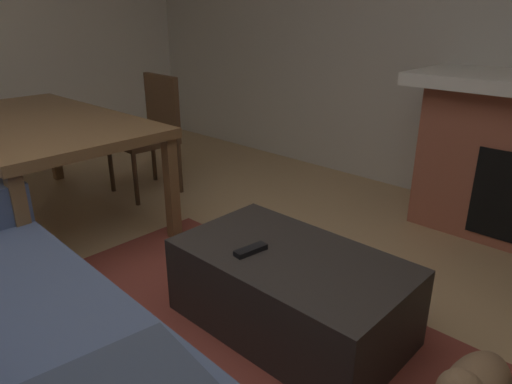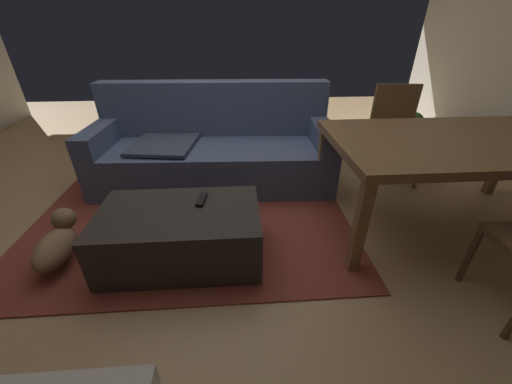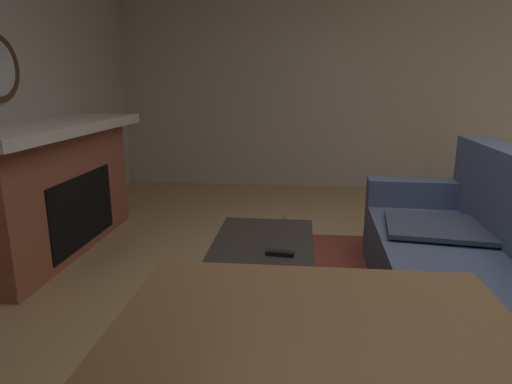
% 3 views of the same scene
% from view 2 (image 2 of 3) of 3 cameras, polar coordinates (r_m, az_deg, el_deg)
% --- Properties ---
extents(floor, '(8.42, 8.42, 0.00)m').
position_cam_2_polar(floor, '(2.79, -7.63, -1.40)').
color(floor, tan).
extents(area_rug, '(2.60, 2.00, 0.01)m').
position_cam_2_polar(area_rug, '(2.63, -12.00, -3.86)').
color(area_rug, brown).
rests_on(area_rug, ground).
extents(couch, '(2.32, 0.93, 0.95)m').
position_cam_2_polar(couch, '(3.02, -8.12, 8.11)').
color(couch, '#4C5B7F').
rests_on(couch, ground).
extents(ottoman_coffee_table, '(1.05, 0.61, 0.39)m').
position_cam_2_polar(ottoman_coffee_table, '(2.07, -14.27, -8.11)').
color(ottoman_coffee_table, '#2D2826').
rests_on(ottoman_coffee_table, ground).
extents(tv_remote, '(0.07, 0.17, 0.02)m').
position_cam_2_polar(tv_remote, '(2.02, -10.54, -1.46)').
color(tv_remote, black).
rests_on(tv_remote, ottoman_coffee_table).
extents(dining_table, '(1.81, 1.03, 0.74)m').
position_cam_2_polar(dining_table, '(2.57, 34.79, 7.11)').
color(dining_table, brown).
rests_on(dining_table, ground).
extents(dining_chair_north, '(0.48, 0.48, 0.93)m').
position_cam_2_polar(dining_chair_north, '(3.33, 25.36, 11.18)').
color(dining_chair_north, brown).
rests_on(dining_chair_north, ground).
extents(potted_plant, '(0.30, 0.30, 0.46)m').
position_cam_2_polar(potted_plant, '(4.39, 27.96, 11.09)').
color(potted_plant, '#474C51').
rests_on(potted_plant, ground).
extents(small_dog, '(0.21, 0.46, 0.29)m').
position_cam_2_polar(small_dog, '(2.39, -34.25, -8.22)').
color(small_dog, '#8C6B4C').
rests_on(small_dog, ground).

